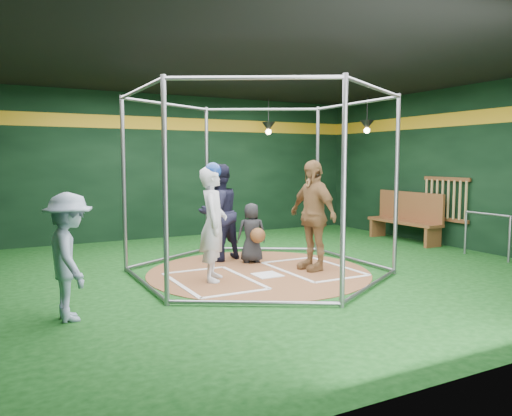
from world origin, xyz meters
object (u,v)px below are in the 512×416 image
visitor_leopard (313,215)px  dugout_bench (407,216)px  batter_figure (213,222)px  umpire (218,213)px

visitor_leopard → dugout_bench: bearing=106.5°
visitor_leopard → batter_figure: bearing=-98.0°
batter_figure → umpire: size_ratio=1.02×
visitor_leopard → umpire: 1.87m
batter_figure → dugout_bench: bearing=14.8°
umpire → dugout_bench: 4.86m
batter_figure → umpire: bearing=63.6°
batter_figure → visitor_leopard: (1.83, -0.07, 0.03)m
visitor_leopard → dugout_bench: size_ratio=0.95×
dugout_bench → visitor_leopard: bearing=-157.6°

